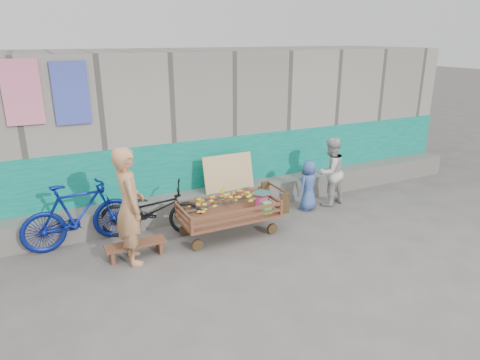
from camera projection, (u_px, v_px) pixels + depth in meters
name	position (u px, v px, depth m)	size (l,w,h in m)	color
ground	(273.00, 267.00, 6.37)	(80.00, 80.00, 0.00)	#514E4A
building_wall	(181.00, 123.00, 9.35)	(12.00, 3.50, 3.00)	gray
banana_cart	(227.00, 206.00, 7.24)	(1.83, 0.83, 0.78)	brown
bench	(136.00, 247.00, 6.63)	(0.92, 0.28, 0.23)	brown
vendor_man	(130.00, 206.00, 6.28)	(0.65, 0.43, 1.79)	tan
woman	(330.00, 172.00, 8.54)	(0.67, 0.53, 1.39)	beige
child	(308.00, 185.00, 8.35)	(0.49, 0.32, 1.00)	#3D5FA2
bicycle_dark	(152.00, 210.00, 7.25)	(0.61, 1.76, 0.92)	black
bicycle_blue	(79.00, 214.00, 6.89)	(0.51, 1.80, 1.08)	navy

